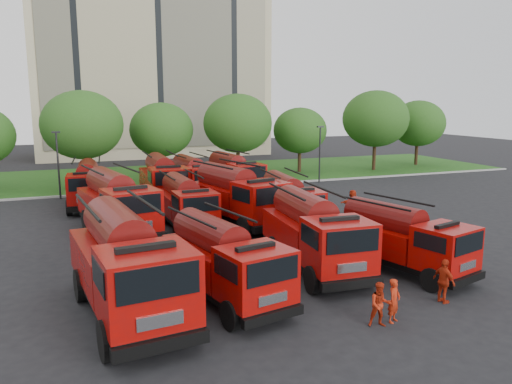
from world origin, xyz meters
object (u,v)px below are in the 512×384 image
Objects in this scene: fire_truck_1 at (223,261)px; fire_truck_11 at (233,174)px; fire_truck_5 at (185,203)px; firefighter_1 at (379,326)px; firefighter_3 at (389,249)px; firefighter_0 at (393,322)px; fire_truck_4 at (117,204)px; fire_truck_6 at (236,196)px; fire_truck_2 at (314,233)px; fire_truck_7 at (288,201)px; fire_truck_8 at (87,185)px; fire_truck_3 at (402,239)px; firefighter_2 at (443,303)px; firefighter_5 at (352,216)px; fire_truck_9 at (163,179)px; fire_truck_0 at (127,264)px; fire_truck_10 at (193,177)px; firefighter_4 at (190,251)px.

fire_truck_11 is at bearing 58.78° from fire_truck_1.
fire_truck_5 is 15.38m from firefighter_1.
firefighter_1 is (3.11, -14.99, -1.49)m from fire_truck_5.
firefighter_0 is at bearing 37.55° from firefighter_3.
fire_truck_4 is 0.99× the size of fire_truck_6.
fire_truck_2 is 6.11m from firefighter_1.
fire_truck_7 is 14.67m from fire_truck_8.
fire_truck_8 is at bearing 107.46° from fire_truck_3.
firefighter_2 is 1.09× the size of firefighter_3.
fire_truck_6 is 14.81m from firefighter_1.
firefighter_1 is (0.08, -14.71, -1.75)m from fire_truck_6.
fire_truck_5 reaches higher than firefighter_5.
fire_truck_9 reaches higher than firefighter_3.
fire_truck_3 is 12.84m from fire_truck_5.
fire_truck_11 is at bearing 9.18° from fire_truck_8.
fire_truck_11 is (2.88, 9.48, -0.14)m from fire_truck_6.
fire_truck_4 is 1.18× the size of fire_truck_7.
fire_truck_6 is at bearing -11.57° from firefighter_5.
fire_truck_9 is at bearing 2.21° from fire_truck_8.
fire_truck_6 reaches higher than fire_truck_3.
fire_truck_0 reaches higher than fire_truck_11.
fire_truck_0 reaches higher than fire_truck_2.
fire_truck_11 is at bearing 78.04° from fire_truck_3.
fire_truck_0 is 13.22m from fire_truck_6.
firefighter_3 is at bearing 71.65° from firefighter_1.
fire_truck_6 reaches higher than fire_truck_2.
fire_truck_7 is at bearing 77.62° from fire_truck_2.
fire_truck_7 is (-1.37, 8.99, 0.05)m from fire_truck_3.
fire_truck_8 is 1.02× the size of fire_truck_10.
fire_truck_11 reaches higher than fire_truck_1.
firefighter_4 is (-6.75, -13.78, -1.61)m from fire_truck_11.
fire_truck_0 is at bearing -3.40° from firefighter_3.
fire_truck_2 is at bearing 9.24° from fire_truck_1.
fire_truck_2 is at bearing -77.92° from fire_truck_9.
firefighter_0 is 1.00× the size of firefighter_1.
fire_truck_2 is 1.05× the size of fire_truck_8.
fire_truck_5 reaches higher than firefighter_1.
fire_truck_8 reaches higher than fire_truck_7.
fire_truck_10 is 4.58× the size of firefighter_0.
fire_truck_9 is at bearing -175.59° from fire_truck_11.
firefighter_1 is at bearing -33.60° from fire_truck_0.
firefighter_4 is (-3.56, -14.14, -1.54)m from fire_truck_10.
fire_truck_1 reaches higher than fire_truck_3.
fire_truck_0 is at bearing -115.01° from fire_truck_10.
fire_truck_3 is at bearing 62.59° from firefighter_5.
firefighter_5 is at bearing -25.78° from fire_truck_8.
firefighter_4 is (-9.51, 3.11, 0.00)m from firefighter_3.
firefighter_1 is at bearing -80.72° from fire_truck_5.
fire_truck_6 is at bearing -13.05° from fire_truck_4.
fire_truck_0 is at bearing 120.38° from firefighter_4.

